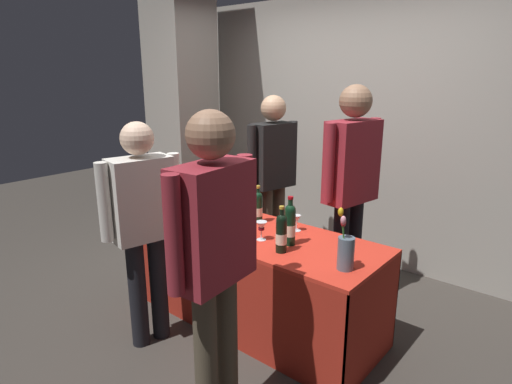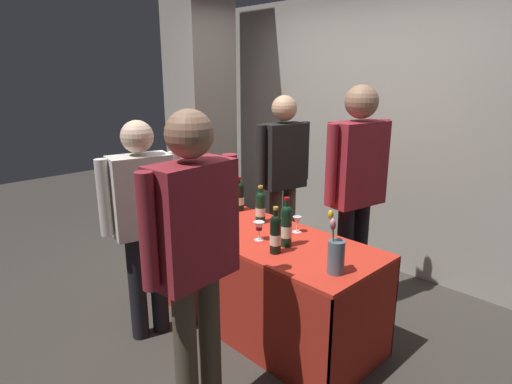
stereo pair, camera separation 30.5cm
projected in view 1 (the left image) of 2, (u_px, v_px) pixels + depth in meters
The scene contains 19 objects.
ground_plane at pixel (256, 320), 3.33m from camera, with size 12.00×12.00×0.00m, color #38332D.
back_partition at pixel (364, 132), 4.20m from camera, with size 5.01×0.12×2.57m, color #9E998E.
concrete_pillar at pixel (181, 84), 4.57m from camera, with size 0.56×0.56×3.45m, color gray.
tasting_table at pixel (256, 259), 3.19m from camera, with size 1.89×0.72×0.73m.
featured_wine_bottle at pixel (211, 215), 3.08m from camera, with size 0.07×0.07×0.32m.
display_bottle_0 at pixel (281, 233), 2.75m from camera, with size 0.07×0.07×0.31m.
display_bottle_1 at pixel (258, 206), 3.30m from camera, with size 0.08×0.08×0.29m.
display_bottle_2 at pixel (290, 224), 2.86m from camera, with size 0.08×0.08×0.34m.
display_bottle_3 at pixel (171, 206), 3.31m from camera, with size 0.07×0.07×0.30m.
display_bottle_4 at pixel (202, 201), 3.44m from camera, with size 0.07×0.07×0.29m.
display_bottle_5 at pixel (162, 199), 3.43m from camera, with size 0.07×0.07×0.33m.
display_bottle_6 at pixel (233, 197), 3.57m from camera, with size 0.08×0.08×0.28m.
wine_glass_near_vendor at pixel (261, 227), 2.96m from camera, with size 0.08×0.08×0.13m.
wine_glass_mid at pixel (297, 220), 3.13m from camera, with size 0.07×0.07×0.12m.
flower_vase at pixel (346, 251), 2.51m from camera, with size 0.10×0.10×0.38m.
vendor_presenter at pixel (273, 169), 3.95m from camera, with size 0.29×0.55×1.65m.
vendor_assistant at pixel (351, 177), 3.30m from camera, with size 0.29×0.60×1.76m.
taster_foreground_right at pixel (214, 247), 2.11m from camera, with size 0.25×0.60×1.69m.
taster_foreground_left at pixel (143, 217), 2.85m from camera, with size 0.29×0.56×1.55m.
Camera 1 is at (1.88, -2.26, 1.85)m, focal length 30.26 mm.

